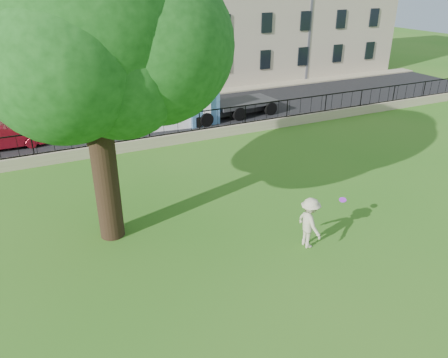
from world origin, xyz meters
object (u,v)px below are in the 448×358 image
tree (82,25)px  man (310,223)px  frisbee (343,200)px  white_van (164,108)px  red_sedan (8,136)px  blue_truck (228,97)px

tree → man: 9.77m
man → frisbee: bearing=-71.8°
man → white_van: white_van is taller
frisbee → white_van: 14.92m
man → red_sedan: man is taller
man → frisbee: size_ratio=6.97×
man → blue_truck: blue_truck is taller
tree → man: (6.24, -3.79, -6.49)m
tree → blue_truck: bearing=47.5°
white_van → blue_truck: blue_truck is taller
white_van → blue_truck: (4.50, 0.00, 0.20)m
man → frisbee: 1.96m
tree → frisbee: (8.12, -3.25, -6.26)m
man → red_sedan: 17.92m
frisbee → red_sedan: red_sedan is taller
frisbee → blue_truck: (2.45, 14.78, 0.20)m
red_sedan → blue_truck: 13.64m
tree → white_van: 14.46m
frisbee → red_sedan: bearing=127.1°
man → white_van: size_ratio=0.34×
red_sedan → white_van: bearing=-87.8°
tree → frisbee: tree is taller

